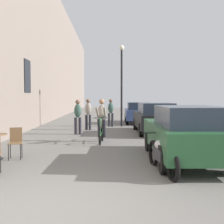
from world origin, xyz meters
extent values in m
plane|color=slate|center=(0.00, 0.00, 0.00)|extent=(88.00, 88.00, 0.00)
cube|color=gray|center=(-3.45, 14.00, 5.27)|extent=(0.50, 68.00, 10.54)
cube|color=black|center=(-3.18, 10.44, 2.87)|extent=(0.04, 1.10, 1.70)
cylinder|color=black|center=(-1.55, 2.19, 0.23)|extent=(0.02, 0.02, 0.45)
cylinder|color=black|center=(-1.49, 3.53, 0.23)|extent=(0.02, 0.02, 0.45)
cylinder|color=black|center=(-1.81, 3.47, 0.23)|extent=(0.02, 0.02, 0.45)
cylinder|color=black|center=(-1.54, 3.85, 0.23)|extent=(0.02, 0.02, 0.45)
cylinder|color=black|center=(-1.86, 3.79, 0.23)|extent=(0.02, 0.02, 0.45)
cube|color=brown|center=(-1.67, 3.66, 0.46)|extent=(0.44, 0.44, 0.02)
cube|color=brown|center=(-1.71, 3.84, 0.68)|extent=(0.34, 0.08, 0.42)
torus|color=black|center=(0.69, 6.03, 0.33)|extent=(0.10, 0.71, 0.71)
torus|color=black|center=(0.76, 7.08, 0.33)|extent=(0.10, 0.71, 0.71)
cylinder|color=#2D6B38|center=(0.76, 6.99, 0.61)|extent=(0.05, 0.22, 0.58)
cylinder|color=#2D6B38|center=(0.72, 6.49, 0.95)|extent=(0.09, 0.82, 0.14)
cylinder|color=#2D6B38|center=(0.69, 6.06, 0.67)|extent=(0.04, 0.09, 0.67)
cylinder|color=#2D6B38|center=(0.73, 6.58, 0.37)|extent=(0.11, 1.00, 0.12)
cylinder|color=black|center=(0.69, 6.08, 1.00)|extent=(0.52, 0.06, 0.03)
ellipsoid|color=black|center=(0.75, 6.90, 0.93)|extent=(0.12, 0.24, 0.06)
ellipsoid|color=#9E9384|center=(0.74, 6.82, 1.21)|extent=(0.36, 0.37, 0.59)
sphere|color=#A57A5B|center=(0.74, 6.78, 1.60)|extent=(0.22, 0.22, 0.22)
cylinder|color=#26262D|center=(0.84, 6.74, 0.55)|extent=(0.16, 0.40, 0.75)
cylinder|color=#26262D|center=(0.64, 6.75, 0.55)|extent=(0.16, 0.40, 0.75)
cylinder|color=#9E9384|center=(0.86, 6.42, 1.20)|extent=(0.13, 0.75, 0.48)
cylinder|color=#9E9384|center=(0.58, 6.44, 1.20)|extent=(0.16, 0.75, 0.48)
cylinder|color=#26262D|center=(-0.34, 9.06, 0.41)|extent=(0.14, 0.14, 0.81)
cylinder|color=#26262D|center=(-0.54, 9.04, 0.41)|extent=(0.14, 0.14, 0.81)
ellipsoid|color=#38564C|center=(-0.44, 9.05, 1.13)|extent=(0.35, 0.26, 0.64)
sphere|color=brown|center=(-0.44, 9.05, 1.55)|extent=(0.22, 0.22, 0.22)
cylinder|color=#26262D|center=(-0.17, 10.94, 0.41)|extent=(0.14, 0.14, 0.82)
cylinder|color=#26262D|center=(0.03, 10.90, 0.41)|extent=(0.14, 0.14, 0.82)
ellipsoid|color=#9E9384|center=(-0.07, 10.92, 1.15)|extent=(0.38, 0.30, 0.65)
sphere|color=brown|center=(-0.07, 10.92, 1.57)|extent=(0.22, 0.22, 0.22)
cylinder|color=#26262D|center=(1.29, 12.67, 0.41)|extent=(0.14, 0.14, 0.82)
cylinder|color=#26262D|center=(1.09, 12.66, 0.41)|extent=(0.14, 0.14, 0.82)
ellipsoid|color=#38564C|center=(1.19, 12.67, 1.14)|extent=(0.35, 0.26, 0.65)
sphere|color=brown|center=(1.19, 12.67, 1.56)|extent=(0.22, 0.22, 0.22)
cylinder|color=black|center=(1.84, 12.72, 2.30)|extent=(0.12, 0.12, 4.60)
sphere|color=silver|center=(1.84, 12.72, 4.74)|extent=(0.32, 0.32, 0.32)
cube|color=#23512D|center=(3.11, 3.42, 0.66)|extent=(1.88, 4.35, 0.70)
cube|color=#283342|center=(3.09, 2.91, 1.27)|extent=(1.55, 2.36, 0.52)
cylinder|color=black|center=(2.33, 4.86, 0.31)|extent=(0.21, 0.63, 0.62)
cylinder|color=black|center=(3.95, 4.83, 0.31)|extent=(0.21, 0.63, 0.62)
cylinder|color=black|center=(2.26, 2.02, 0.31)|extent=(0.21, 0.63, 0.62)
cube|color=black|center=(3.30, 9.59, 0.65)|extent=(1.79, 4.23, 0.69)
cube|color=#283342|center=(3.29, 9.09, 1.24)|extent=(1.49, 2.29, 0.51)
cylinder|color=black|center=(2.52, 10.99, 0.30)|extent=(0.20, 0.61, 0.61)
cylinder|color=black|center=(4.11, 10.97, 0.30)|extent=(0.20, 0.61, 0.61)
cylinder|color=black|center=(2.49, 8.21, 0.30)|extent=(0.20, 0.61, 0.61)
cylinder|color=black|center=(4.07, 8.19, 0.30)|extent=(0.20, 0.61, 0.61)
cube|color=#384C84|center=(3.07, 15.02, 0.62)|extent=(1.83, 4.10, 0.66)
cube|color=#283342|center=(3.05, 14.54, 1.19)|extent=(1.49, 2.24, 0.49)
cylinder|color=black|center=(2.36, 16.38, 0.29)|extent=(0.21, 0.59, 0.58)
cylinder|color=black|center=(3.89, 16.33, 0.29)|extent=(0.21, 0.59, 0.58)
cylinder|color=black|center=(2.26, 13.72, 0.29)|extent=(0.21, 0.59, 0.58)
cylinder|color=black|center=(3.78, 13.66, 0.29)|extent=(0.21, 0.59, 0.58)
torus|color=black|center=(2.16, 2.94, 0.30)|extent=(0.17, 0.70, 0.69)
torus|color=black|center=(2.34, 1.50, 0.30)|extent=(0.19, 0.71, 0.70)
cube|color=#333338|center=(2.25, 2.22, 0.40)|extent=(0.33, 0.78, 0.28)
ellipsoid|color=#B7B7BC|center=(2.24, 2.32, 0.62)|extent=(0.34, 0.55, 0.24)
cube|color=black|center=(2.28, 1.95, 0.60)|extent=(0.29, 0.47, 0.10)
cylinder|color=black|center=(2.17, 2.84, 0.85)|extent=(0.62, 0.11, 0.03)
camera|label=1|loc=(0.93, -4.38, 1.76)|focal=45.31mm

